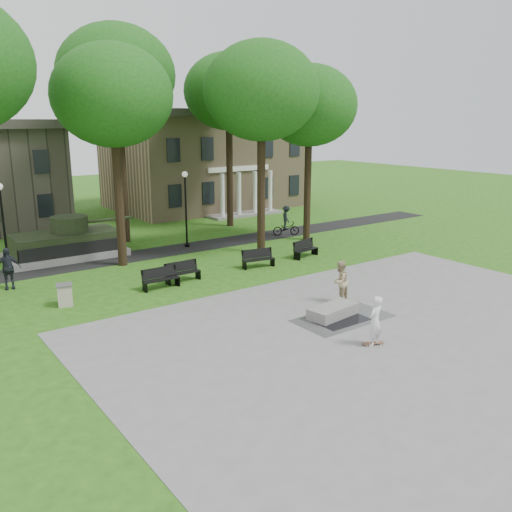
{
  "coord_description": "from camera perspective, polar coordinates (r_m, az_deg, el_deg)",
  "views": [
    {
      "loc": [
        -15.42,
        -17.19,
        7.86
      ],
      "look_at": [
        -0.58,
        3.38,
        1.4
      ],
      "focal_mm": 38.0,
      "sensor_mm": 36.0,
      "label": 1
    }
  ],
  "objects": [
    {
      "name": "building_right",
      "position": [
        50.23,
        -5.41,
        10.22
      ],
      "size": [
        17.0,
        12.0,
        8.6
      ],
      "color": "#9E8460",
      "rests_on": "ground"
    },
    {
      "name": "park_bench_1",
      "position": [
        27.05,
        -7.78,
        -1.58
      ],
      "size": [
        1.81,
        0.55,
        1.0
      ],
      "rotation": [
        0.0,
        0.0,
        0.02
      ],
      "color": "black",
      "rests_on": "ground"
    },
    {
      "name": "tree_4",
      "position": [
        35.89,
        -14.49,
        17.91
      ],
      "size": [
        7.2,
        7.2,
        13.5
      ],
      "color": "black",
      "rests_on": "ground"
    },
    {
      "name": "trash_bin",
      "position": [
        24.8,
        -19.47,
        -3.86
      ],
      "size": [
        0.81,
        0.81,
        0.96
      ],
      "rotation": [
        0.0,
        0.0,
        -0.27
      ],
      "color": "#BBAD9A",
      "rests_on": "ground"
    },
    {
      "name": "lamp_mid",
      "position": [
        33.89,
        -7.41,
        5.57
      ],
      "size": [
        0.36,
        0.36,
        4.73
      ],
      "color": "black",
      "rests_on": "ground"
    },
    {
      "name": "tree_3",
      "position": [
        35.51,
        5.65,
        15.42
      ],
      "size": [
        6.0,
        6.0,
        11.19
      ],
      "color": "black",
      "rests_on": "ground"
    },
    {
      "name": "friend_watching",
      "position": [
        23.9,
        8.82,
        -2.68
      ],
      "size": [
        1.08,
        0.94,
        1.87
      ],
      "primitive_type": "imported",
      "rotation": [
        0.0,
        0.0,
        3.44
      ],
      "color": "tan",
      "rests_on": "plaza"
    },
    {
      "name": "pedestrian_walker",
      "position": [
        28.05,
        -24.7,
        -1.2
      ],
      "size": [
        1.23,
        0.66,
        2.0
      ],
      "primitive_type": "imported",
      "rotation": [
        0.0,
        0.0,
        -0.15
      ],
      "color": "#21242C",
      "rests_on": "ground"
    },
    {
      "name": "tank_monument",
      "position": [
        33.2,
        -19.33,
        1.3
      ],
      "size": [
        7.45,
        3.4,
        2.4
      ],
      "color": "gray",
      "rests_on": "ground"
    },
    {
      "name": "skateboard",
      "position": [
        20.0,
        12.18,
        -9.02
      ],
      "size": [
        0.79,
        0.5,
        0.07
      ],
      "primitive_type": "cube",
      "rotation": [
        0.0,
        0.0,
        -0.41
      ],
      "color": "brown",
      "rests_on": "plaza"
    },
    {
      "name": "plaza",
      "position": [
        21.17,
        14.85,
        -7.99
      ],
      "size": [
        22.0,
        16.0,
        0.02
      ],
      "primitive_type": "cube",
      "color": "gray",
      "rests_on": "ground"
    },
    {
      "name": "park_bench_3",
      "position": [
        31.65,
        5.19,
        0.83
      ],
      "size": [
        1.85,
        0.89,
        1.0
      ],
      "rotation": [
        0.0,
        0.0,
        0.21
      ],
      "color": "black",
      "rests_on": "ground"
    },
    {
      "name": "skateboarder",
      "position": [
        19.63,
        12.42,
        -6.71
      ],
      "size": [
        0.76,
        0.59,
        1.84
      ],
      "primitive_type": "imported",
      "rotation": [
        0.0,
        0.0,
        3.39
      ],
      "color": "silver",
      "rests_on": "plaza"
    },
    {
      "name": "concrete_block",
      "position": [
        22.38,
        8.11,
        -5.76
      ],
      "size": [
        2.31,
        1.28,
        0.45
      ],
      "primitive_type": "cube",
      "rotation": [
        0.0,
        0.0,
        0.13
      ],
      "color": "gray",
      "rests_on": "plaza"
    },
    {
      "name": "puddle",
      "position": [
        22.03,
        9.13,
        -6.75
      ],
      "size": [
        2.2,
        1.2,
        0.0
      ],
      "primitive_type": "cube",
      "color": "black",
      "rests_on": "plaza"
    },
    {
      "name": "tree_5",
      "position": [
        40.23,
        -2.89,
        16.85
      ],
      "size": [
        6.4,
        6.4,
        12.44
      ],
      "color": "black",
      "rests_on": "ground"
    },
    {
      "name": "park_bench_0",
      "position": [
        26.11,
        -10.04,
        -2.25
      ],
      "size": [
        1.8,
        0.52,
        1.0
      ],
      "rotation": [
        0.0,
        0.0,
        0.0
      ],
      "color": "black",
      "rests_on": "ground"
    },
    {
      "name": "cyclist",
      "position": [
        37.4,
        3.19,
        3.46
      ],
      "size": [
        1.95,
        1.34,
        2.06
      ],
      "rotation": [
        0.0,
        0.0,
        1.15
      ],
      "color": "black",
      "rests_on": "ground"
    },
    {
      "name": "lamp_left",
      "position": [
        30.41,
        -25.07,
        3.34
      ],
      "size": [
        0.36,
        0.36,
        4.73
      ],
      "color": "black",
      "rests_on": "ground"
    },
    {
      "name": "lamp_right",
      "position": [
        39.59,
        5.49,
        6.87
      ],
      "size": [
        0.36,
        0.36,
        4.73
      ],
      "color": "black",
      "rests_on": "ground"
    },
    {
      "name": "tree_2",
      "position": [
        31.94,
        0.57,
        16.9
      ],
      "size": [
        6.6,
        6.6,
        12.16
      ],
      "color": "black",
      "rests_on": "ground"
    },
    {
      "name": "ground",
      "position": [
        24.39,
        5.77,
        -4.58
      ],
      "size": [
        120.0,
        120.0,
        0.0
      ],
      "primitive_type": "plane",
      "color": "#215012",
      "rests_on": "ground"
    },
    {
      "name": "tree_1",
      "position": [
        29.78,
        -14.87,
        15.94
      ],
      "size": [
        6.2,
        6.2,
        11.63
      ],
      "color": "black",
      "rests_on": "ground"
    },
    {
      "name": "footpath",
      "position": [
        33.93,
        -7.76,
        0.78
      ],
      "size": [
        44.0,
        2.6,
        0.01
      ],
      "primitive_type": "cube",
      "color": "black",
      "rests_on": "ground"
    },
    {
      "name": "park_bench_2",
      "position": [
        29.33,
        0.17,
        -0.2
      ],
      "size": [
        1.85,
        0.82,
        1.0
      ],
      "rotation": [
        0.0,
        0.0,
        -0.17
      ],
      "color": "black",
      "rests_on": "ground"
    }
  ]
}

